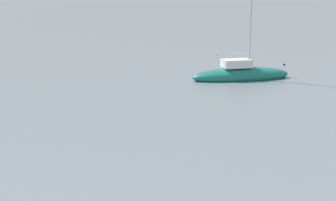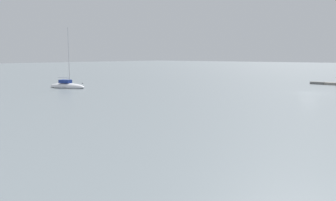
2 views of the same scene
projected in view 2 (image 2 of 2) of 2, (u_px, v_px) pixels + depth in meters
The scene contains 2 objects.
ground_plane at pixel (309, 93), 57.10m from camera, with size 500.00×500.00×0.00m, color slate.
sailboat_white_near at pixel (67, 86), 66.07m from camera, with size 8.17×4.22×11.77m.
Camera 2 is at (-17.72, 58.74, 6.22)m, focal length 37.17 mm.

